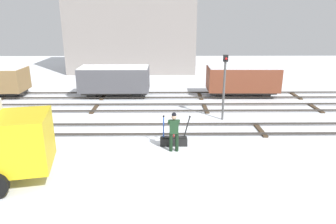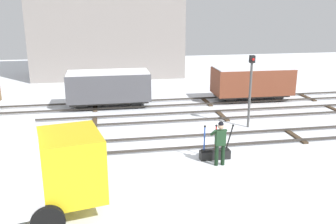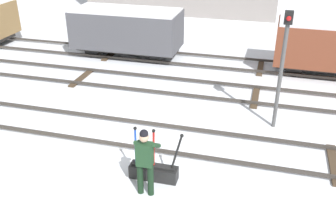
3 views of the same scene
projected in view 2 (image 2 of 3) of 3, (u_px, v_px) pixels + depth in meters
ground_plane at (174, 145)px, 16.36m from camera, size 60.00×60.00×0.00m
track_main_line at (174, 142)px, 16.33m from camera, size 44.00×1.94×0.18m
track_siding_near at (160, 118)px, 19.96m from camera, size 44.00×1.94×0.18m
track_siding_far at (153, 103)px, 22.93m from camera, size 44.00×1.94×0.18m
switch_lever_frame at (215, 153)px, 14.80m from camera, size 1.39×0.38×1.45m
rail_worker at (220, 140)px, 14.02m from camera, size 0.54×0.62×1.78m
signal_post at (251, 84)px, 18.15m from camera, size 0.24×0.32×3.67m
apartment_building at (107, 18)px, 32.03m from camera, size 12.96×6.54×9.97m
freight_car_far_end at (252, 81)px, 23.71m from camera, size 5.03×2.27×2.20m
freight_car_near_switch at (109, 87)px, 22.15m from camera, size 4.94×2.21×2.20m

